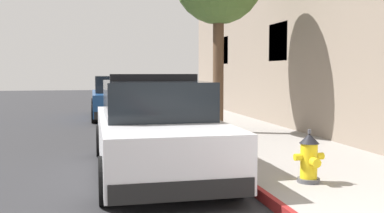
% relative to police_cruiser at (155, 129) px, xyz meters
% --- Properties ---
extents(ground_plane, '(30.85, 60.00, 0.20)m').
position_rel_police_cruiser_xyz_m(ground_plane, '(-3.27, 4.90, -0.84)').
color(ground_plane, '#2B2B2D').
extents(sidewalk_pavement, '(3.06, 60.00, 0.15)m').
position_rel_police_cruiser_xyz_m(sidewalk_pavement, '(2.73, 4.90, -0.67)').
color(sidewalk_pavement, gray).
rests_on(sidewalk_pavement, ground).
extents(curb_painted_edge, '(0.08, 60.00, 0.15)m').
position_rel_police_cruiser_xyz_m(curb_painted_edge, '(1.16, 4.90, -0.67)').
color(curb_painted_edge, maroon).
rests_on(curb_painted_edge, ground).
extents(storefront_building, '(6.60, 19.94, 5.06)m').
position_rel_police_cruiser_xyz_m(storefront_building, '(7.44, 4.69, 1.79)').
color(storefront_building, gray).
rests_on(storefront_building, ground).
extents(police_cruiser, '(1.94, 4.84, 1.68)m').
position_rel_police_cruiser_xyz_m(police_cruiser, '(0.00, 0.00, 0.00)').
color(police_cruiser, white).
rests_on(police_cruiser, ground).
extents(parked_car_silver_ahead, '(1.94, 4.84, 1.56)m').
position_rel_police_cruiser_xyz_m(parked_car_silver_ahead, '(-0.11, 9.34, -0.00)').
color(parked_car_silver_ahead, navy).
rests_on(parked_car_silver_ahead, ground).
extents(fire_hydrant, '(0.44, 0.40, 0.76)m').
position_rel_police_cruiser_xyz_m(fire_hydrant, '(1.96, -1.76, -0.25)').
color(fire_hydrant, '#4C4C51').
rests_on(fire_hydrant, sidewalk_pavement).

